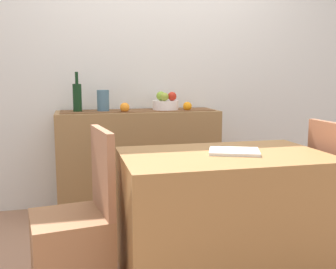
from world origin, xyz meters
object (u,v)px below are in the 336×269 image
(ceramic_vase, at_px, (103,101))
(wine_bottle, at_px, (77,97))
(sideboard_console, at_px, (139,161))
(open_book, at_px, (234,151))
(dining_table, at_px, (223,216))
(fruit_bowl, at_px, (166,105))
(chair_near_window, at_px, (74,248))

(ceramic_vase, bearing_deg, wine_bottle, 180.00)
(sideboard_console, xyz_separation_m, open_book, (0.35, -1.27, 0.31))
(wine_bottle, height_order, dining_table, wine_bottle)
(wine_bottle, distance_m, ceramic_vase, 0.21)
(sideboard_console, xyz_separation_m, dining_table, (0.29, -1.27, -0.07))
(fruit_bowl, relative_size, dining_table, 0.19)
(sideboard_console, relative_size, open_book, 4.91)
(ceramic_vase, distance_m, dining_table, 1.52)
(ceramic_vase, height_order, chair_near_window, ceramic_vase)
(ceramic_vase, relative_size, dining_table, 0.16)
(open_book, bearing_deg, chair_near_window, -158.49)
(wine_bottle, height_order, ceramic_vase, wine_bottle)
(sideboard_console, height_order, dining_table, sideboard_console)
(wine_bottle, height_order, open_book, wine_bottle)
(ceramic_vase, distance_m, open_book, 1.44)
(chair_near_window, bearing_deg, ceramic_vase, 78.30)
(sideboard_console, distance_m, ceramic_vase, 0.60)
(wine_bottle, relative_size, chair_near_window, 0.37)
(wine_bottle, xyz_separation_m, chair_near_window, (-0.05, -1.27, -0.74))
(sideboard_console, relative_size, chair_near_window, 1.53)
(sideboard_console, distance_m, fruit_bowl, 0.54)
(dining_table, height_order, chair_near_window, chair_near_window)
(chair_near_window, bearing_deg, wine_bottle, 87.59)
(ceramic_vase, xyz_separation_m, chair_near_window, (-0.26, -1.27, -0.70))
(sideboard_console, bearing_deg, ceramic_vase, 180.00)
(dining_table, distance_m, chair_near_window, 0.85)
(fruit_bowl, bearing_deg, ceramic_vase, 180.00)
(fruit_bowl, distance_m, wine_bottle, 0.75)
(ceramic_vase, distance_m, chair_near_window, 1.47)
(chair_near_window, bearing_deg, fruit_bowl, 57.79)
(dining_table, height_order, open_book, open_book)
(open_book, bearing_deg, sideboard_console, 126.70)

